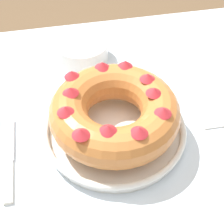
# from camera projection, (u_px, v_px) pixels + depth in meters

# --- Properties ---
(dining_table) EXTENTS (1.38, 0.94, 0.73)m
(dining_table) POSITION_uv_depth(u_px,v_px,m) (118.00, 173.00, 0.67)
(dining_table) COLOR silver
(dining_table) RESTS_ON ground_plane
(serving_dish) EXTENTS (0.28, 0.28, 0.03)m
(serving_dish) POSITION_uv_depth(u_px,v_px,m) (112.00, 130.00, 0.62)
(serving_dish) COLOR white
(serving_dish) RESTS_ON dining_table
(bundt_cake) EXTENTS (0.25, 0.25, 0.08)m
(bundt_cake) POSITION_uv_depth(u_px,v_px,m) (112.00, 112.00, 0.58)
(bundt_cake) COLOR #C67538
(bundt_cake) RESTS_ON serving_dish
(cake_knife) EXTENTS (0.02, 0.19, 0.01)m
(cake_knife) POSITION_uv_depth(u_px,v_px,m) (9.00, 163.00, 0.58)
(cake_knife) COLOR white
(cake_knife) RESTS_ON dining_table
(side_bowl) EXTENTS (0.13, 0.13, 0.05)m
(side_bowl) POSITION_uv_depth(u_px,v_px,m) (82.00, 51.00, 0.79)
(side_bowl) COLOR white
(side_bowl) RESTS_ON dining_table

